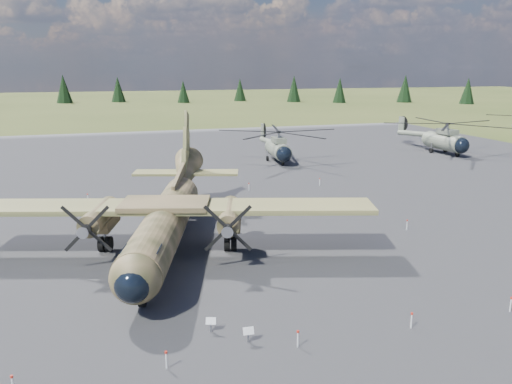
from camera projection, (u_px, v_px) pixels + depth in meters
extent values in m
plane|color=#505526|center=(201.00, 251.00, 35.02)|extent=(500.00, 500.00, 0.00)
cube|color=#5C5C61|center=(181.00, 213.00, 44.32)|extent=(120.00, 120.00, 0.04)
cylinder|color=#36371E|center=(165.00, 225.00, 33.62)|extent=(7.42, 17.61, 2.73)
sphere|color=#36371E|center=(136.00, 278.00, 25.11)|extent=(3.30, 3.30, 2.67)
sphere|color=black|center=(134.00, 283.00, 24.61)|extent=(2.43, 2.43, 1.96)
cube|color=black|center=(142.00, 253.00, 26.45)|extent=(2.30, 2.03, 0.54)
cone|color=#36371E|center=(185.00, 174.00, 44.51)|extent=(4.40, 7.17, 4.10)
cube|color=#ACAFB2|center=(168.00, 236.00, 34.83)|extent=(3.38, 6.13, 0.49)
cube|color=#333C1F|center=(165.00, 207.00, 33.82)|extent=(28.07, 10.91, 0.34)
cube|color=#36371E|center=(165.00, 204.00, 33.76)|extent=(6.58, 4.97, 0.34)
cylinder|color=#36371E|center=(100.00, 216.00, 33.61)|extent=(2.79, 5.27, 1.46)
cube|color=#36371E|center=(104.00, 221.00, 34.52)|extent=(2.31, 3.59, 0.78)
cone|color=gray|center=(85.00, 231.00, 30.54)|extent=(0.95, 1.05, 0.74)
cylinder|color=black|center=(105.00, 244.00, 34.92)|extent=(1.12, 1.27, 1.07)
cylinder|color=#36371E|center=(230.00, 215.00, 33.71)|extent=(2.79, 5.27, 1.46)
cube|color=#36371E|center=(230.00, 221.00, 34.62)|extent=(2.31, 3.59, 0.78)
cone|color=gray|center=(228.00, 230.00, 30.64)|extent=(0.95, 1.05, 0.74)
cylinder|color=black|center=(230.00, 243.00, 35.03)|extent=(1.12, 1.27, 1.07)
cube|color=#36371E|center=(180.00, 177.00, 40.78)|extent=(2.28, 7.15, 1.64)
cube|color=#333C1F|center=(186.00, 173.00, 44.97)|extent=(9.58, 4.62, 0.21)
cylinder|color=gray|center=(142.00, 286.00, 26.49)|extent=(0.17, 0.17, 0.88)
cylinder|color=black|center=(143.00, 299.00, 26.66)|extent=(0.58, 0.97, 0.91)
cylinder|color=slate|center=(278.00, 150.00, 67.49)|extent=(2.79, 6.61, 2.23)
sphere|color=black|center=(284.00, 154.00, 64.45)|extent=(2.23, 2.23, 2.06)
sphere|color=slate|center=(272.00, 146.00, 70.55)|extent=(2.23, 2.23, 2.06)
cube|color=slate|center=(279.00, 140.00, 66.80)|extent=(1.76, 2.98, 0.67)
cylinder|color=gray|center=(279.00, 135.00, 66.64)|extent=(0.35, 0.35, 0.89)
cylinder|color=slate|center=(267.00, 141.00, 73.66)|extent=(1.41, 7.67, 1.28)
cube|color=slate|center=(262.00, 131.00, 76.57)|extent=(0.31, 1.26, 2.15)
cylinder|color=black|center=(264.00, 131.00, 76.63)|extent=(0.26, 2.32, 2.32)
cylinder|color=black|center=(283.00, 163.00, 65.26)|extent=(0.30, 0.63, 0.61)
cylinder|color=black|center=(267.00, 158.00, 68.59)|extent=(0.33, 0.74, 0.72)
cylinder|color=gray|center=(267.00, 155.00, 68.48)|extent=(0.14, 0.14, 1.30)
cylinder|color=black|center=(284.00, 158.00, 69.06)|extent=(0.33, 0.74, 0.72)
cylinder|color=gray|center=(284.00, 154.00, 68.95)|extent=(0.14, 0.14, 1.30)
cylinder|color=slate|center=(444.00, 142.00, 73.87)|extent=(2.77, 7.14, 2.44)
sphere|color=black|center=(461.00, 146.00, 70.66)|extent=(2.35, 2.35, 2.25)
sphere|color=slate|center=(429.00, 139.00, 77.09)|extent=(2.35, 2.35, 2.25)
cube|color=slate|center=(447.00, 132.00, 73.13)|extent=(1.81, 3.20, 0.73)
cylinder|color=gray|center=(448.00, 127.00, 72.95)|extent=(0.37, 0.37, 0.98)
cylinder|color=slate|center=(415.00, 134.00, 80.36)|extent=(1.22, 8.37, 1.40)
cube|color=slate|center=(402.00, 124.00, 83.41)|extent=(0.28, 1.38, 2.34)
cylinder|color=black|center=(403.00, 124.00, 83.52)|extent=(0.18, 2.54, 2.54)
cylinder|color=black|center=(457.00, 154.00, 71.53)|extent=(0.30, 0.68, 0.66)
cylinder|color=black|center=(431.00, 151.00, 74.86)|extent=(0.33, 0.79, 0.78)
cylinder|color=gray|center=(431.00, 147.00, 74.74)|extent=(0.14, 0.14, 1.42)
cylinder|color=black|center=(446.00, 150.00, 75.71)|extent=(0.33, 0.79, 0.78)
cylinder|color=gray|center=(446.00, 146.00, 75.58)|extent=(0.14, 0.14, 1.42)
cube|color=gray|center=(211.00, 326.00, 24.31)|extent=(0.11, 0.11, 0.61)
cube|color=white|center=(211.00, 321.00, 24.19)|extent=(0.53, 0.36, 0.35)
cube|color=gray|center=(248.00, 336.00, 23.37)|extent=(0.09, 0.09, 0.63)
cube|color=white|center=(248.00, 331.00, 23.24)|extent=(0.51, 0.23, 0.35)
cylinder|color=red|center=(12.00, 377.00, 19.51)|extent=(0.12, 0.12, 0.10)
cylinder|color=white|center=(166.00, 361.00, 21.26)|extent=(0.07, 0.07, 0.80)
cylinder|color=red|center=(166.00, 352.00, 21.17)|extent=(0.12, 0.12, 0.10)
cylinder|color=white|center=(298.00, 339.00, 22.92)|extent=(0.07, 0.07, 0.80)
cylinder|color=red|center=(298.00, 332.00, 22.83)|extent=(0.12, 0.12, 0.10)
cylinder|color=white|center=(411.00, 321.00, 24.58)|extent=(0.07, 0.07, 0.80)
cylinder|color=red|center=(412.00, 314.00, 24.49)|extent=(0.12, 0.12, 0.10)
cylinder|color=white|center=(511.00, 305.00, 26.24)|extent=(0.07, 0.07, 0.80)
cylinder|color=red|center=(512.00, 298.00, 26.15)|extent=(0.12, 0.12, 0.10)
cylinder|color=white|center=(88.00, 198.00, 47.58)|extent=(0.07, 0.07, 0.80)
cylinder|color=red|center=(87.00, 194.00, 47.48)|extent=(0.12, 0.12, 0.10)
cylinder|color=white|center=(172.00, 192.00, 49.80)|extent=(0.07, 0.07, 0.80)
cylinder|color=red|center=(172.00, 189.00, 49.70)|extent=(0.12, 0.12, 0.10)
cylinder|color=white|center=(249.00, 187.00, 52.01)|extent=(0.07, 0.07, 0.80)
cylinder|color=red|center=(249.00, 183.00, 51.91)|extent=(0.12, 0.12, 0.10)
cylinder|color=white|center=(320.00, 182.00, 54.22)|extent=(0.07, 0.07, 0.80)
cylinder|color=red|center=(320.00, 179.00, 54.12)|extent=(0.12, 0.12, 0.10)
cylinder|color=white|center=(407.00, 225.00, 39.49)|extent=(0.07, 0.07, 0.80)
cylinder|color=red|center=(407.00, 220.00, 39.39)|extent=(0.12, 0.12, 0.10)
cone|color=black|center=(468.00, 91.00, 174.81)|extent=(5.07, 5.07, 9.06)
cone|color=black|center=(405.00, 88.00, 182.69)|extent=(5.60, 5.60, 10.00)
cone|color=black|center=(340.00, 90.00, 180.81)|extent=(5.02, 5.02, 8.97)
cone|color=black|center=(294.00, 89.00, 185.16)|extent=(5.42, 5.42, 9.67)
cone|color=black|center=(240.00, 90.00, 190.22)|extent=(4.73, 4.73, 8.44)
cone|color=black|center=(183.00, 92.00, 180.85)|extent=(4.43, 4.43, 7.91)
cone|color=black|center=(118.00, 89.00, 184.64)|extent=(5.17, 5.17, 9.23)
cone|color=black|center=(64.00, 89.00, 178.98)|extent=(5.62, 5.62, 10.04)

